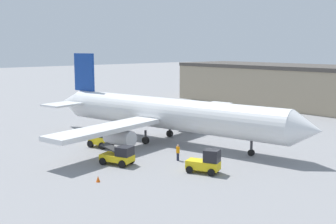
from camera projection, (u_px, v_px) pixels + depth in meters
name	position (u px, v px, depth m)	size (l,w,h in m)	color
ground_plane	(168.00, 142.00, 51.89)	(400.00, 400.00, 0.00)	gray
airplane	(162.00, 113.00, 51.88)	(38.16, 32.87, 10.72)	silver
ground_crew_worker	(178.00, 152.00, 43.32)	(0.37, 0.37, 1.69)	#1E2338
baggage_tug	(206.00, 162.00, 39.00)	(3.37, 2.67, 2.28)	yellow
belt_loader_truck	(119.00, 155.00, 41.79)	(3.63, 2.91, 1.99)	yellow
pushback_tug	(102.00, 138.00, 49.03)	(3.02, 2.56, 2.57)	yellow
safety_cone_near	(98.00, 179.00, 36.51)	(0.36, 0.36, 0.55)	#EF590F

